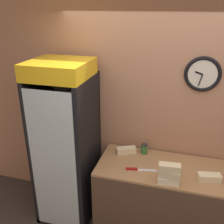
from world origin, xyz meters
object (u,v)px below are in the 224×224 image
Objects in this scene: sandwich_stack_middle at (169,174)px; sandwich_flat_right at (126,150)px; beverage_cooler at (68,136)px; sandwich_flat_left at (209,177)px; sandwich_stack_top at (170,168)px; chefs_knife at (137,169)px; sandwich_stack_bottom at (168,180)px; condiment_jar at (144,149)px.

sandwich_flat_right is at bearing 140.01° from sandwich_stack_middle.
beverage_cooler reaches higher than sandwich_flat_left.
sandwich_stack_middle is at bearing -39.99° from sandwich_flat_right.
sandwich_stack_top is 0.46m from sandwich_flat_left.
sandwich_stack_middle is at bearing -14.06° from beverage_cooler.
chefs_knife is at bearing -58.39° from sandwich_flat_right.
sandwich_stack_top reaches higher than sandwich_stack_bottom.
condiment_jar is at bearing 16.23° from sandwich_flat_right.
beverage_cooler is 8.27× the size of sandwich_flat_right.
sandwich_stack_bottom reaches higher than chefs_knife.
beverage_cooler is 0.74m from sandwich_flat_right.
beverage_cooler is 8.28× the size of sandwich_flat_left.
sandwich_stack_top is at bearing -158.00° from sandwich_flat_left.
condiment_jar is at bearing 122.78° from sandwich_stack_top.
sandwich_stack_middle reaches higher than sandwich_flat_left.
sandwich_stack_top is at bearing -14.06° from beverage_cooler.
sandwich_stack_top reaches higher than sandwich_flat_right.
condiment_jar is at bearing 154.28° from sandwich_flat_left.
beverage_cooler is at bearing -168.39° from sandwich_flat_right.
beverage_cooler reaches higher than sandwich_stack_top.
sandwich_stack_bottom is 1.00× the size of sandwich_stack_top.
sandwich_stack_middle is 0.88× the size of sandwich_flat_right.
sandwich_flat_left is at bearing 1.50° from chefs_knife.
sandwich_flat_left is at bearing 22.00° from sandwich_stack_top.
chefs_knife is 2.84× the size of condiment_jar.
beverage_cooler is 1.28m from sandwich_stack_middle.
sandwich_stack_bottom is 0.38m from chefs_knife.
chefs_knife is at bearing 157.84° from sandwich_stack_top.
sandwich_flat_left is (1.64, -0.15, -0.18)m from beverage_cooler.
sandwich_stack_bottom is at bearing -39.99° from sandwich_flat_right.
sandwich_stack_middle is 0.97× the size of sandwich_stack_top.
sandwich_stack_middle reaches higher than chefs_knife.
beverage_cooler is at bearing 174.83° from sandwich_flat_left.
sandwich_flat_right is (-0.54, 0.45, -0.08)m from sandwich_stack_middle.
condiment_jar reaches higher than sandwich_stack_bottom.
beverage_cooler is 9.39× the size of sandwich_stack_middle.
condiment_jar reaches higher than chefs_knife.
beverage_cooler is 1.29m from sandwich_stack_bottom.
sandwich_stack_bottom is at bearing 0.00° from sandwich_stack_middle.
sandwich_stack_top is (0.00, 0.00, 0.08)m from sandwich_stack_middle.
sandwich_flat_left is 0.72× the size of chefs_knife.
sandwich_flat_right is 0.22m from condiment_jar.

